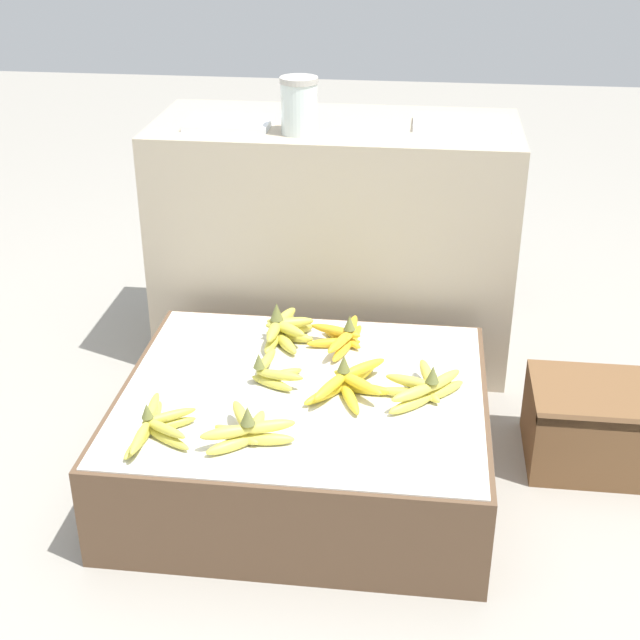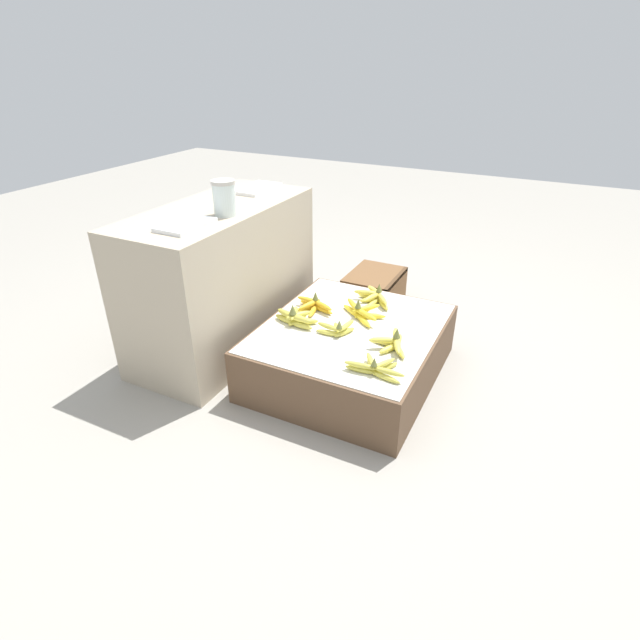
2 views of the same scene
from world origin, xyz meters
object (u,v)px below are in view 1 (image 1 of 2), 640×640
(banana_bunch_middle_midright, at_px, (349,383))
(banana_bunch_middle_right, at_px, (424,387))
(glass_jar, at_px, (299,105))
(foam_tray_white, at_px, (461,124))
(banana_bunch_front_midleft, at_px, (247,430))
(banana_bunch_middle_midleft, at_px, (271,372))
(banana_bunch_back_midleft, at_px, (284,330))
(banana_bunch_front_left, at_px, (156,426))
(wooden_crate, at_px, (601,426))
(banana_bunch_back_midright, at_px, (343,337))

(banana_bunch_middle_midright, distance_m, banana_bunch_middle_right, 0.19)
(glass_jar, bearing_deg, foam_tray_white, 15.79)
(banana_bunch_front_midleft, relative_size, banana_bunch_middle_right, 0.94)
(banana_bunch_middle_midright, bearing_deg, banana_bunch_middle_midleft, 169.83)
(banana_bunch_front_midleft, xyz_separation_m, banana_bunch_back_midleft, (0.01, 0.50, 0.00))
(banana_bunch_middle_right, relative_size, glass_jar, 1.43)
(banana_bunch_front_left, distance_m, banana_bunch_middle_midleft, 0.35)
(wooden_crate, bearing_deg, foam_tray_white, 125.74)
(banana_bunch_middle_right, distance_m, foam_tray_white, 0.89)
(banana_bunch_middle_midleft, xyz_separation_m, banana_bunch_back_midleft, (-0.00, 0.22, 0.01))
(banana_bunch_front_left, relative_size, banana_bunch_back_midleft, 1.13)
(wooden_crate, xyz_separation_m, banana_bunch_middle_right, (-0.49, -0.18, 0.19))
(banana_bunch_front_midleft, xyz_separation_m, banana_bunch_back_midright, (0.18, 0.48, -0.00))
(banana_bunch_front_midleft, bearing_deg, banana_bunch_back_midright, 70.08)
(banana_bunch_middle_midright, xyz_separation_m, glass_jar, (-0.21, 0.62, 0.55))
(banana_bunch_middle_midright, bearing_deg, banana_bunch_middle_right, 0.84)
(banana_bunch_middle_right, height_order, foam_tray_white, foam_tray_white)
(banana_bunch_middle_midright, xyz_separation_m, banana_bunch_back_midright, (-0.04, 0.25, -0.00))
(banana_bunch_front_midleft, distance_m, banana_bunch_middle_right, 0.47)
(banana_bunch_middle_right, relative_size, banana_bunch_back_midright, 1.01)
(banana_bunch_front_left, height_order, banana_bunch_front_midleft, banana_bunch_front_midleft)
(banana_bunch_back_midleft, bearing_deg, banana_bunch_front_left, -113.85)
(banana_bunch_back_midleft, relative_size, foam_tray_white, 0.80)
(banana_bunch_back_midleft, distance_m, foam_tray_white, 0.83)
(banana_bunch_middle_midright, height_order, banana_bunch_middle_right, same)
(banana_bunch_middle_midright, bearing_deg, banana_bunch_front_midleft, -131.96)
(banana_bunch_middle_midleft, distance_m, banana_bunch_middle_midright, 0.21)
(banana_bunch_middle_midleft, distance_m, banana_bunch_back_midright, 0.27)
(wooden_crate, relative_size, glass_jar, 2.41)
(foam_tray_white, bearing_deg, banana_bunch_middle_midleft, -123.13)
(banana_bunch_back_midleft, relative_size, glass_jar, 1.42)
(banana_bunch_front_left, xyz_separation_m, banana_bunch_middle_midleft, (0.22, 0.28, 0.00))
(banana_bunch_back_midright, bearing_deg, foam_tray_white, 59.38)
(glass_jar, xyz_separation_m, foam_tray_white, (0.47, 0.13, -0.07))
(banana_bunch_back_midleft, distance_m, banana_bunch_back_midright, 0.17)
(banana_bunch_middle_midleft, distance_m, banana_bunch_back_midleft, 0.22)
(banana_bunch_front_left, distance_m, banana_bunch_back_midright, 0.62)
(banana_bunch_front_left, relative_size, banana_bunch_front_midleft, 1.19)
(banana_bunch_middle_right, bearing_deg, banana_bunch_front_midleft, -148.99)
(wooden_crate, distance_m, foam_tray_white, 0.97)
(banana_bunch_middle_midleft, height_order, banana_bunch_back_midright, banana_bunch_back_midright)
(banana_bunch_back_midleft, bearing_deg, banana_bunch_middle_right, -33.14)
(wooden_crate, distance_m, banana_bunch_front_left, 1.19)
(banana_bunch_middle_right, bearing_deg, banana_bunch_middle_midleft, 175.02)
(wooden_crate, distance_m, banana_bunch_back_midright, 0.74)
(foam_tray_white, bearing_deg, glass_jar, -164.21)
(banana_bunch_front_left, relative_size, banana_bunch_middle_right, 1.12)
(banana_bunch_middle_midright, relative_size, banana_bunch_back_midleft, 1.09)
(banana_bunch_back_midright, bearing_deg, banana_bunch_middle_midleft, -128.68)
(foam_tray_white, bearing_deg, banana_bunch_front_midleft, -115.63)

